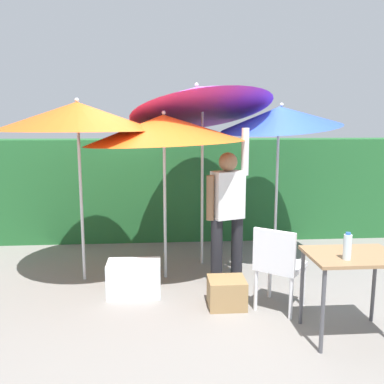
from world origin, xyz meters
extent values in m
plane|color=gray|center=(0.00, 0.00, 0.00)|extent=(24.00, 24.00, 0.00)
cube|color=#23602D|center=(0.00, 2.22, 0.84)|extent=(8.00, 0.70, 1.67)
cylinder|color=silver|center=(1.18, 0.72, 0.94)|extent=(0.04, 0.04, 1.87)
cone|color=blue|center=(1.19, 0.71, 2.01)|extent=(1.61, 1.60, 0.55)
sphere|color=silver|center=(1.20, 0.69, 2.17)|extent=(0.05, 0.05, 0.05)
cylinder|color=silver|center=(0.18, 0.83, 1.04)|extent=(0.04, 0.04, 2.09)
cone|color=purple|center=(0.14, 0.81, 2.25)|extent=(1.95, 1.90, 1.00)
sphere|color=silver|center=(0.10, 0.79, 2.42)|extent=(0.05, 0.05, 0.05)
cylinder|color=silver|center=(-0.33, 0.34, 0.85)|extent=(0.04, 0.04, 1.70)
cone|color=#EA5919|center=(-0.34, 0.33, 1.87)|extent=(1.95, 1.94, 0.43)
sphere|color=silver|center=(-0.34, 0.33, 2.06)|extent=(0.05, 0.05, 0.05)
cylinder|color=silver|center=(-1.35, 0.34, 0.92)|extent=(0.04, 0.04, 1.85)
cone|color=#EA5919|center=(-1.35, 0.34, 2.01)|extent=(1.91, 1.90, 0.34)
sphere|color=silver|center=(-1.35, 0.34, 2.20)|extent=(0.05, 0.05, 0.05)
cylinder|color=black|center=(0.53, 0.12, 0.41)|extent=(0.14, 0.14, 0.82)
cylinder|color=black|center=(0.27, 0.02, 0.41)|extent=(0.14, 0.14, 0.82)
cube|color=silver|center=(0.40, 0.07, 1.10)|extent=(0.41, 0.33, 0.56)
sphere|color=#8C6647|center=(0.40, 0.07, 1.49)|extent=(0.22, 0.22, 0.22)
cylinder|color=silver|center=(0.62, 0.15, 1.60)|extent=(0.12, 0.12, 0.56)
cylinder|color=#8C6647|center=(0.19, -0.01, 1.08)|extent=(0.12, 0.12, 0.52)
cylinder|color=silver|center=(1.13, -0.59, 0.22)|extent=(0.04, 0.04, 0.44)
cylinder|color=silver|center=(0.82, -0.36, 0.22)|extent=(0.04, 0.04, 0.44)
cylinder|color=silver|center=(0.90, -0.90, 0.22)|extent=(0.04, 0.04, 0.44)
cylinder|color=silver|center=(0.59, -0.67, 0.22)|extent=(0.04, 0.04, 0.44)
cube|color=silver|center=(0.86, -0.63, 0.47)|extent=(0.62, 0.62, 0.05)
cube|color=silver|center=(0.74, -0.79, 0.69)|extent=(0.37, 0.30, 0.40)
cube|color=silver|center=(-0.70, -0.19, 0.20)|extent=(0.60, 0.35, 0.40)
cube|color=#9E7A4C|center=(0.31, -0.56, 0.15)|extent=(0.39, 0.35, 0.31)
cylinder|color=#4C4C51|center=(1.69, -1.00, 0.38)|extent=(0.04, 0.04, 0.75)
cylinder|color=#4C4C51|center=(0.97, -1.00, 0.38)|extent=(0.04, 0.04, 0.75)
cylinder|color=#4C4C51|center=(0.97, -1.52, 0.38)|extent=(0.04, 0.04, 0.75)
cube|color=#99724C|center=(1.33, -1.26, 0.77)|extent=(0.80, 0.60, 0.03)
cylinder|color=silver|center=(1.20, -1.39, 0.89)|extent=(0.07, 0.07, 0.22)
cylinder|color=#2D60B7|center=(1.20, -1.39, 1.01)|extent=(0.04, 0.04, 0.02)
camera|label=1|loc=(-0.37, -4.68, 1.94)|focal=38.63mm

